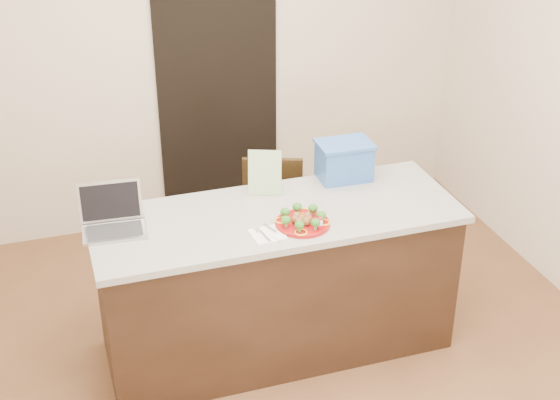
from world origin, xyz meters
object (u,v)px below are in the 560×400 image
object	(u,v)px
yogurt_bottle	(320,225)
chair	(277,218)
napkin	(267,234)
plate	(302,223)
blue_box	(344,160)
island	(277,281)
laptop	(113,217)

from	to	relation	value
yogurt_bottle	chair	world-z (taller)	yogurt_bottle
napkin	plate	bearing A→B (deg)	11.63
napkin	blue_box	xyz separation A→B (m)	(0.64, 0.50, 0.11)
island	chair	bearing A→B (deg)	71.89
laptop	chair	xyz separation A→B (m)	(1.09, 0.53, -0.48)
island	yogurt_bottle	bearing A→B (deg)	-56.60
laptop	chair	distance (m)	1.30
yogurt_bottle	blue_box	xyz separation A→B (m)	(0.36, 0.54, 0.09)
island	chair	distance (m)	0.68
laptop	yogurt_bottle	bearing A→B (deg)	-15.03
chair	blue_box	bearing A→B (deg)	-28.92
plate	yogurt_bottle	distance (m)	0.11
blue_box	yogurt_bottle	bearing A→B (deg)	-121.87
plate	laptop	world-z (taller)	laptop
island	blue_box	size ratio (longest dim) A/B	6.22
plate	laptop	distance (m)	1.02
plate	chair	xyz separation A→B (m)	(0.12, 0.82, -0.43)
napkin	yogurt_bottle	size ratio (longest dim) A/B	2.35
plate	napkin	distance (m)	0.22
napkin	yogurt_bottle	xyz separation A→B (m)	(0.28, -0.03, 0.03)
napkin	chair	xyz separation A→B (m)	(0.33, 0.86, -0.42)
chair	island	bearing A→B (deg)	-87.58
napkin	laptop	size ratio (longest dim) A/B	0.48
blue_box	chair	world-z (taller)	blue_box
plate	napkin	bearing A→B (deg)	-168.37
napkin	blue_box	bearing A→B (deg)	38.36
island	yogurt_bottle	world-z (taller)	yogurt_bottle
yogurt_bottle	blue_box	size ratio (longest dim) A/B	0.22
island	blue_box	world-z (taller)	blue_box
yogurt_bottle	blue_box	bearing A→B (deg)	56.46
plate	laptop	bearing A→B (deg)	163.22
plate	blue_box	xyz separation A→B (m)	(0.43, 0.46, 0.11)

